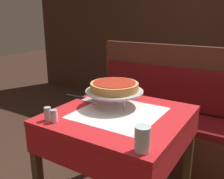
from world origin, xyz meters
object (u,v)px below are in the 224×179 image
object	(u,v)px
deep_dish_pizza	(114,86)
salt_shaker	(48,114)
pizza_pan_stand	(114,92)
dining_table_rear	(188,75)
condiment_caddy	(182,62)
water_glass_near	(142,139)
pepper_shaker	(54,116)
pizza_server	(82,98)
dining_table_front	(119,129)
booth_bench	(177,129)

from	to	relation	value
deep_dish_pizza	salt_shaker	size ratio (longest dim) A/B	4.08
deep_dish_pizza	pizza_pan_stand	bearing A→B (deg)	0.00
dining_table_rear	condiment_caddy	distance (m)	0.17
dining_table_rear	salt_shaker	xyz separation A→B (m)	(-0.25, -2.03, 0.14)
dining_table_rear	condiment_caddy	bearing A→B (deg)	-171.14
water_glass_near	pepper_shaker	bearing A→B (deg)	177.48
salt_shaker	pepper_shaker	bearing A→B (deg)	-0.00
water_glass_near	pepper_shaker	size ratio (longest dim) A/B	1.64
dining_table_rear	pizza_pan_stand	world-z (taller)	pizza_pan_stand
pizza_server	condiment_caddy	distance (m)	1.62
pizza_server	pepper_shaker	bearing A→B (deg)	-72.88
dining_table_rear	dining_table_front	bearing A→B (deg)	-88.65
salt_shaker	pepper_shaker	world-z (taller)	salt_shaker
dining_table_front	pepper_shaker	size ratio (longest dim) A/B	11.05
deep_dish_pizza	water_glass_near	xyz separation A→B (m)	(0.42, -0.44, -0.08)
booth_bench	pepper_shaker	size ratio (longest dim) A/B	23.57
pizza_server	salt_shaker	distance (m)	0.42
dining_table_rear	pizza_pan_stand	distance (m)	1.63
salt_shaker	pepper_shaker	xyz separation A→B (m)	(0.05, -0.00, -0.00)
pepper_shaker	dining_table_front	bearing A→B (deg)	52.75
condiment_caddy	pizza_server	bearing A→B (deg)	-99.08
water_glass_near	dining_table_front	bearing A→B (deg)	133.33
water_glass_near	pepper_shaker	world-z (taller)	water_glass_near
dining_table_front	pepper_shaker	xyz separation A→B (m)	(-0.24, -0.32, 0.15)
deep_dish_pizza	condiment_caddy	xyz separation A→B (m)	(-0.02, 1.60, -0.09)
salt_shaker	pizza_server	bearing A→B (deg)	100.61
pizza_pan_stand	salt_shaker	distance (m)	0.47
pepper_shaker	salt_shaker	bearing A→B (deg)	180.00
pizza_pan_stand	water_glass_near	distance (m)	0.61
dining_table_front	water_glass_near	world-z (taller)	water_glass_near
booth_bench	pizza_pan_stand	size ratio (longest dim) A/B	4.45
pizza_pan_stand	water_glass_near	bearing A→B (deg)	-46.61
salt_shaker	condiment_caddy	size ratio (longest dim) A/B	0.48
dining_table_rear	pizza_server	world-z (taller)	pizza_server
booth_bench	water_glass_near	size ratio (longest dim) A/B	14.36
dining_table_rear	pepper_shaker	distance (m)	2.04
deep_dish_pizza	dining_table_front	bearing A→B (deg)	-46.40
water_glass_near	condiment_caddy	bearing A→B (deg)	102.15
pizza_pan_stand	dining_table_front	bearing A→B (deg)	-46.40
dining_table_front	pizza_server	world-z (taller)	pizza_server
deep_dish_pizza	water_glass_near	world-z (taller)	deep_dish_pizza
pizza_server	water_glass_near	bearing A→B (deg)	-32.31
pizza_pan_stand	salt_shaker	bearing A→B (deg)	-115.60
booth_bench	pizza_server	world-z (taller)	booth_bench
pepper_shaker	pizza_server	bearing A→B (deg)	107.12
booth_bench	condiment_caddy	xyz separation A→B (m)	(-0.25, 0.86, 0.47)
pizza_server	booth_bench	bearing A→B (deg)	55.51
dining_table_front	deep_dish_pizza	distance (m)	0.29
dining_table_rear	deep_dish_pizza	xyz separation A→B (m)	(-0.05, -1.61, 0.24)
dining_table_rear	water_glass_near	world-z (taller)	water_glass_near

